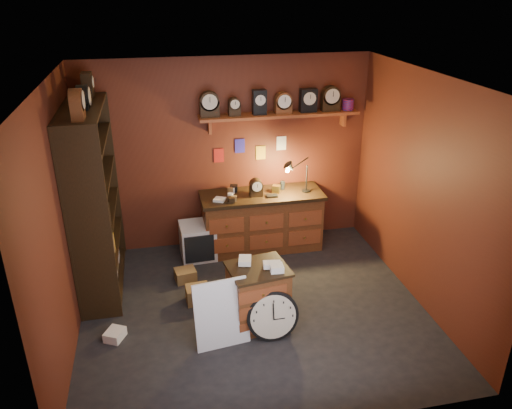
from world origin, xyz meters
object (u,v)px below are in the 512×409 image
Objects in this scene: shelving_unit at (91,194)px; low_cabinet at (258,293)px; big_round_clock at (273,316)px; workbench at (262,218)px.

low_cabinet is (1.79, -1.24, -0.85)m from shelving_unit.
big_round_clock is at bearing -38.74° from shelving_unit.
low_cabinet is (-0.43, -1.73, -0.07)m from workbench.
big_round_clock is (-0.33, -2.01, -0.19)m from workbench.
big_round_clock is (0.10, -0.28, -0.12)m from low_cabinet.
workbench reaches higher than low_cabinet.
shelving_unit is at bearing 141.26° from big_round_clock.
workbench is 2.10× the size of low_cabinet.
shelving_unit reaches higher than low_cabinet.
low_cabinet is at bearing -103.86° from workbench.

